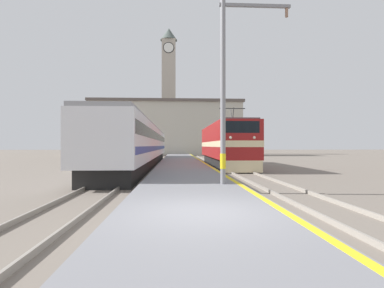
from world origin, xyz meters
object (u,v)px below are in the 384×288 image
(passenger_train, at_px, (142,144))
(clock_tower, at_px, (169,88))
(locomotive_train, at_px, (225,145))
(catenary_mast, at_px, (227,81))

(passenger_train, height_order, clock_tower, clock_tower)
(locomotive_train, distance_m, clock_tower, 42.50)
(locomotive_train, relative_size, clock_tower, 0.51)
(locomotive_train, bearing_deg, passenger_train, 169.02)
(catenary_mast, height_order, clock_tower, clock_tower)
(locomotive_train, relative_size, passenger_train, 0.45)
(locomotive_train, bearing_deg, clock_tower, 98.52)
(catenary_mast, bearing_deg, passenger_train, 107.29)
(passenger_train, bearing_deg, clock_tower, 87.71)
(passenger_train, xyz_separation_m, catenary_mast, (5.14, -16.53, 2.45))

